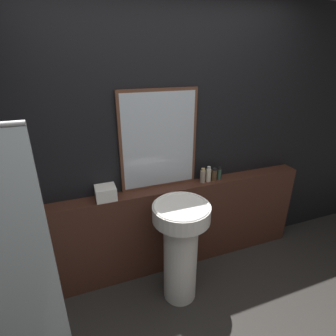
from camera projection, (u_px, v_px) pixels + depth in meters
wall_back at (165, 148)px, 2.39m from camera, size 8.00×0.06×2.50m
vanity_counter at (169, 228)px, 2.60m from camera, size 2.86×0.17×0.90m
pedestal_sink at (181, 244)px, 2.21m from camera, size 0.47×0.47×0.95m
mirror at (159, 141)px, 2.29m from camera, size 0.70×0.03×0.89m
towel_stack at (106, 193)px, 2.22m from camera, size 0.17×0.16×0.11m
shampoo_bottle at (203, 176)px, 2.51m from camera, size 0.05×0.05×0.14m
conditioner_bottle at (209, 174)px, 2.53m from camera, size 0.05×0.05×0.15m
lotion_bottle at (214, 175)px, 2.55m from camera, size 0.05×0.05×0.13m
body_wash_bottle at (219, 174)px, 2.57m from camera, size 0.04×0.04×0.13m
shower_panel at (4, 329)px, 1.15m from camera, size 0.51×0.02×1.83m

